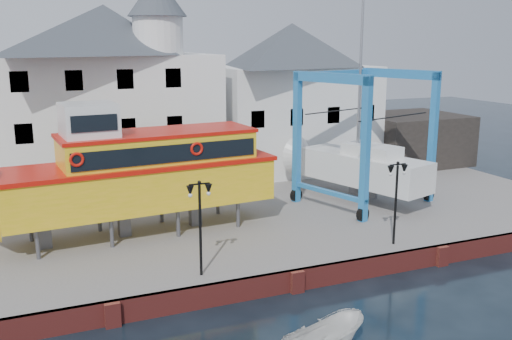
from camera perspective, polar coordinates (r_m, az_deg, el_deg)
name	(u,v)px	position (r m, az deg, el deg)	size (l,w,h in m)	color
ground	(296,292)	(25.90, 4.05, -12.06)	(140.00, 140.00, 0.00)	black
hardstanding	(216,214)	(35.24, -4.03, -4.37)	(44.00, 22.00, 1.00)	slate
quay_wall	(295,280)	(25.78, 3.96, -10.96)	(44.00, 0.47, 1.00)	maroon
building_white_main	(110,95)	(39.91, -14.37, 7.31)	(14.00, 8.30, 14.00)	white
building_white_right	(291,97)	(44.74, 3.53, 7.27)	(12.00, 8.00, 11.20)	white
shed_dark	(410,139)	(48.83, 15.13, 3.05)	(8.00, 7.00, 4.00)	black
lamp_post_left	(200,204)	(24.07, -5.65, -3.42)	(1.12, 0.32, 4.20)	black
lamp_post_right	(397,182)	(28.53, 13.91, -1.17)	(1.12, 0.32, 4.20)	black
tour_boat	(122,174)	(29.65, -13.21, -0.41)	(16.21, 5.03, 6.95)	#59595E
travel_lift	(352,159)	(36.64, 9.61, 1.14)	(8.65, 10.65, 15.61)	#1D76B7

